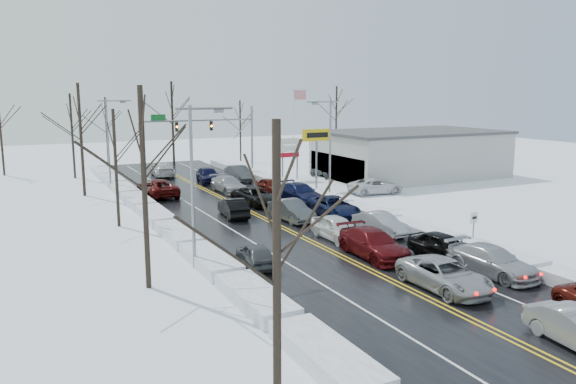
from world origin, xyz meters
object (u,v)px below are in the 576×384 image
dealership_building (410,154)px  tires_plus_sign (317,139)px  traffic_signal_mast (211,129)px  oncoming_car_0 (234,217)px  flagpole (295,122)px

dealership_building → tires_plus_sign: bearing=-171.5°
traffic_signal_mast → tires_plus_sign: bearing=-59.5°
traffic_signal_mast → oncoming_car_0: bearing=-104.4°
tires_plus_sign → flagpole: bearing=71.6°
traffic_signal_mast → oncoming_car_0: traffic_signal_mast is taller
flagpole → oncoming_car_0: size_ratio=2.20×
traffic_signal_mast → tires_plus_sign: 13.92m
traffic_signal_mast → oncoming_car_0: size_ratio=2.92×
dealership_building → flagpole: bearing=126.3°
traffic_signal_mast → tires_plus_sign: size_ratio=2.21×
tires_plus_sign → dealership_building: 13.82m
oncoming_car_0 → traffic_signal_mast: bearing=-97.4°
traffic_signal_mast → flagpole: bearing=9.7°
flagpole → dealership_building: 15.24m
tires_plus_sign → dealership_building: (13.48, 2.01, -2.34)m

